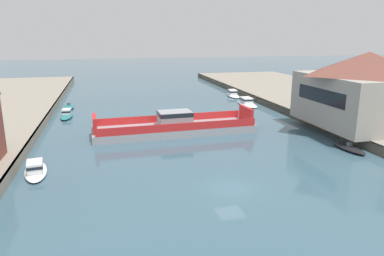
{
  "coord_description": "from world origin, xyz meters",
  "views": [
    {
      "loc": [
        -10.83,
        -29.16,
        13.86
      ],
      "look_at": [
        0.0,
        15.25,
        2.0
      ],
      "focal_mm": 33.45,
      "sensor_mm": 36.0,
      "label": 1
    }
  ],
  "objects_px": {
    "moored_boat_near_left": "(233,94)",
    "warehouse_shed": "(365,89)",
    "moored_boat_near_right": "(69,107)",
    "chain_ferry": "(175,127)",
    "moored_boat_far_right": "(349,148)",
    "moored_boat_mid_right": "(35,169)",
    "moored_boat_mid_left": "(247,102)",
    "moored_boat_far_left": "(67,114)"
  },
  "relations": [
    {
      "from": "moored_boat_near_left",
      "to": "moored_boat_mid_left",
      "type": "relative_size",
      "value": 0.9
    },
    {
      "from": "moored_boat_mid_right",
      "to": "moored_boat_far_right",
      "type": "height_order",
      "value": "moored_boat_mid_right"
    },
    {
      "from": "moored_boat_near_left",
      "to": "warehouse_shed",
      "type": "distance_m",
      "value": 36.33
    },
    {
      "from": "moored_boat_near_right",
      "to": "moored_boat_far_right",
      "type": "distance_m",
      "value": 51.28
    },
    {
      "from": "moored_boat_near_right",
      "to": "moored_boat_near_left",
      "type": "bearing_deg",
      "value": 9.35
    },
    {
      "from": "chain_ferry",
      "to": "moored_boat_far_right",
      "type": "relative_size",
      "value": 4.44
    },
    {
      "from": "moored_boat_far_right",
      "to": "moored_boat_mid_left",
      "type": "bearing_deg",
      "value": 91.48
    },
    {
      "from": "moored_boat_mid_left",
      "to": "moored_boat_mid_right",
      "type": "distance_m",
      "value": 46.88
    },
    {
      "from": "moored_boat_near_right",
      "to": "moored_boat_mid_left",
      "type": "xyz_separation_m",
      "value": [
        35.36,
        -4.97,
        0.27
      ]
    },
    {
      "from": "moored_boat_near_left",
      "to": "moored_boat_mid_right",
      "type": "distance_m",
      "value": 55.2
    },
    {
      "from": "moored_boat_mid_left",
      "to": "moored_boat_near_left",
      "type": "bearing_deg",
      "value": 85.33
    },
    {
      "from": "moored_boat_far_right",
      "to": "warehouse_shed",
      "type": "xyz_separation_m",
      "value": [
        7.31,
        7.21,
        6.18
      ]
    },
    {
      "from": "moored_boat_far_left",
      "to": "moored_boat_far_right",
      "type": "height_order",
      "value": "moored_boat_far_left"
    },
    {
      "from": "moored_boat_near_right",
      "to": "warehouse_shed",
      "type": "xyz_separation_m",
      "value": [
        43.48,
        -29.14,
        6.18
      ]
    },
    {
      "from": "moored_boat_mid_left",
      "to": "moored_boat_far_right",
      "type": "distance_m",
      "value": 31.39
    },
    {
      "from": "moored_boat_near_left",
      "to": "moored_boat_near_right",
      "type": "xyz_separation_m",
      "value": [
        -36.26,
        -5.97,
        -0.27
      ]
    },
    {
      "from": "moored_boat_mid_left",
      "to": "moored_boat_far_left",
      "type": "xyz_separation_m",
      "value": [
        -35.03,
        -3.42,
        -0.05
      ]
    },
    {
      "from": "moored_boat_near_left",
      "to": "moored_boat_far_left",
      "type": "height_order",
      "value": "moored_boat_near_left"
    },
    {
      "from": "moored_boat_mid_left",
      "to": "warehouse_shed",
      "type": "distance_m",
      "value": 26.17
    },
    {
      "from": "chain_ferry",
      "to": "moored_boat_mid_right",
      "type": "relative_size",
      "value": 3.45
    },
    {
      "from": "moored_boat_near_right",
      "to": "chain_ferry",
      "type": "bearing_deg",
      "value": -54.38
    },
    {
      "from": "moored_boat_near_right",
      "to": "moored_boat_mid_left",
      "type": "distance_m",
      "value": 35.71
    },
    {
      "from": "moored_boat_near_left",
      "to": "warehouse_shed",
      "type": "xyz_separation_m",
      "value": [
        7.22,
        -35.11,
        5.91
      ]
    },
    {
      "from": "chain_ferry",
      "to": "moored_boat_far_right",
      "type": "distance_m",
      "value": 23.44
    },
    {
      "from": "moored_boat_near_left",
      "to": "moored_boat_far_right",
      "type": "bearing_deg",
      "value": -90.11
    },
    {
      "from": "moored_boat_near_right",
      "to": "moored_boat_far_left",
      "type": "distance_m",
      "value": 8.4
    },
    {
      "from": "chain_ferry",
      "to": "moored_boat_far_right",
      "type": "height_order",
      "value": "chain_ferry"
    },
    {
      "from": "chain_ferry",
      "to": "moored_boat_far_left",
      "type": "bearing_deg",
      "value": 137.64
    },
    {
      "from": "moored_boat_mid_right",
      "to": "moored_boat_far_right",
      "type": "relative_size",
      "value": 1.28
    },
    {
      "from": "chain_ferry",
      "to": "moored_boat_near_right",
      "type": "height_order",
      "value": "chain_ferry"
    },
    {
      "from": "chain_ferry",
      "to": "moored_boat_mid_left",
      "type": "xyz_separation_m",
      "value": [
        18.66,
        18.34,
        -0.46
      ]
    },
    {
      "from": "moored_boat_near_left",
      "to": "moored_boat_near_right",
      "type": "distance_m",
      "value": 36.75
    },
    {
      "from": "moored_boat_near_right",
      "to": "warehouse_shed",
      "type": "bearing_deg",
      "value": -33.83
    },
    {
      "from": "moored_boat_far_right",
      "to": "moored_boat_near_right",
      "type": "bearing_deg",
      "value": 134.86
    },
    {
      "from": "chain_ferry",
      "to": "moored_boat_mid_right",
      "type": "height_order",
      "value": "chain_ferry"
    },
    {
      "from": "moored_boat_near_right",
      "to": "moored_boat_mid_right",
      "type": "relative_size",
      "value": 0.96
    },
    {
      "from": "moored_boat_mid_left",
      "to": "moored_boat_far_left",
      "type": "bearing_deg",
      "value": -174.43
    },
    {
      "from": "moored_boat_mid_right",
      "to": "moored_boat_far_left",
      "type": "height_order",
      "value": "moored_boat_mid_right"
    },
    {
      "from": "moored_boat_far_left",
      "to": "moored_boat_far_right",
      "type": "bearing_deg",
      "value": -37.96
    },
    {
      "from": "moored_boat_mid_right",
      "to": "moored_boat_far_right",
      "type": "xyz_separation_m",
      "value": [
        36.49,
        -0.98,
        -0.24
      ]
    },
    {
      "from": "moored_boat_mid_right",
      "to": "moored_boat_mid_left",
      "type": "bearing_deg",
      "value": 40.43
    },
    {
      "from": "chain_ferry",
      "to": "moored_boat_near_left",
      "type": "relative_size",
      "value": 3.11
    }
  ]
}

